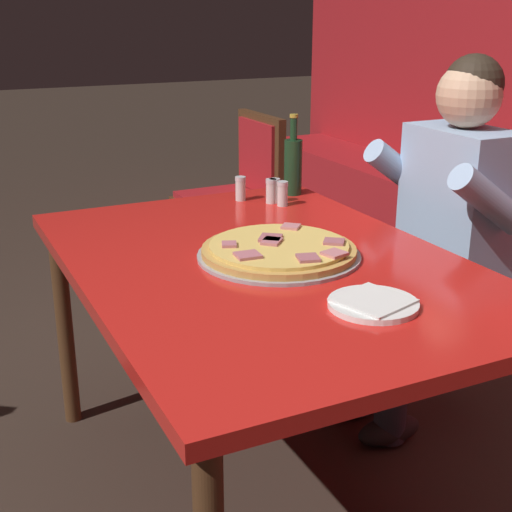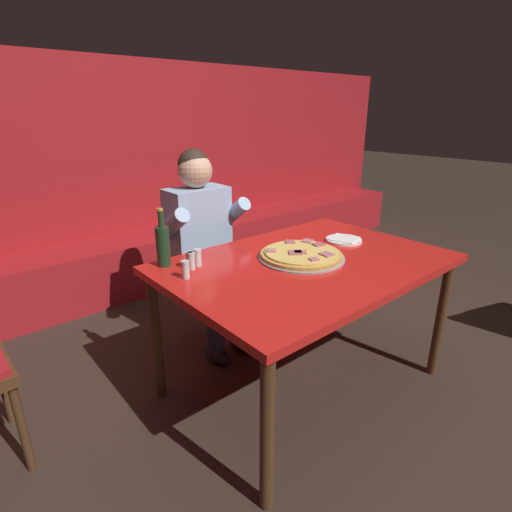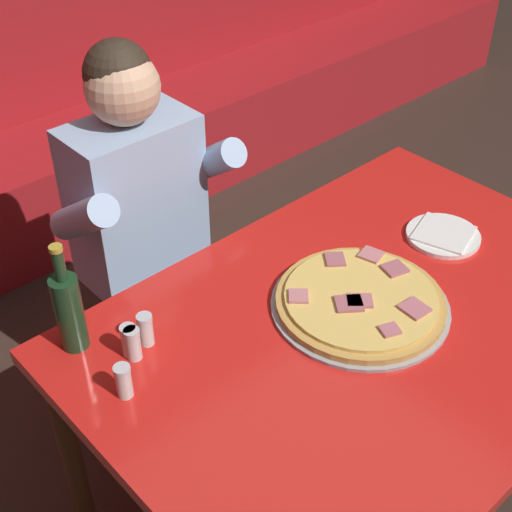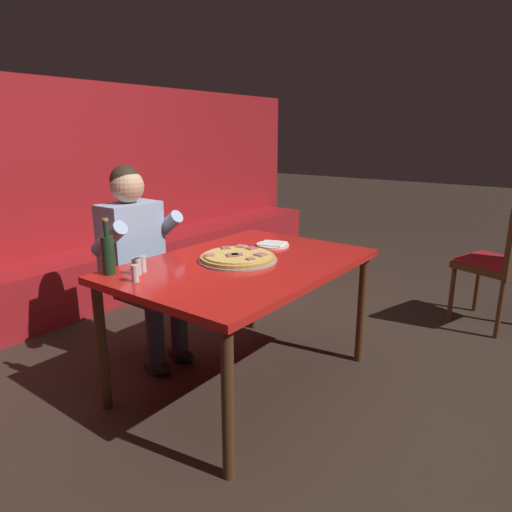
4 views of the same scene
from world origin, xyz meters
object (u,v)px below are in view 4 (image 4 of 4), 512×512
object	(u,v)px
shaker_black_pepper	(136,267)
shaker_parmesan	(138,268)
pizza	(238,257)
diner_seated_blue_shirt	(141,256)
main_dining_table	(244,274)
beer_bottle	(108,253)
shaker_oregano	(143,265)
plate_white_paper	(273,245)
dining_chair_far_right	(504,257)
shaker_red_pepper_flakes	(135,274)

from	to	relation	value
shaker_black_pepper	shaker_parmesan	distance (m)	0.01
shaker_parmesan	pizza	bearing A→B (deg)	-24.70
pizza	diner_seated_blue_shirt	size ratio (longest dim) A/B	0.35
main_dining_table	pizza	bearing A→B (deg)	91.23
beer_bottle	shaker_black_pepper	xyz separation A→B (m)	(0.08, -0.11, -0.07)
diner_seated_blue_shirt	beer_bottle	bearing A→B (deg)	-145.51
shaker_oregano	shaker_black_pepper	bearing A→B (deg)	-174.36
shaker_oregano	shaker_parmesan	bearing A→B (deg)	-158.29
diner_seated_blue_shirt	plate_white_paper	bearing A→B (deg)	-49.18
pizza	dining_chair_far_right	size ratio (longest dim) A/B	0.47
shaker_black_pepper	shaker_oregano	size ratio (longest dim) A/B	1.00
main_dining_table	shaker_black_pepper	bearing A→B (deg)	150.27
shaker_oregano	diner_seated_blue_shirt	size ratio (longest dim) A/B	0.07
plate_white_paper	diner_seated_blue_shirt	bearing A→B (deg)	130.82
main_dining_table	pizza	world-z (taller)	pizza
diner_seated_blue_shirt	shaker_oregano	bearing A→B (deg)	-127.45
shaker_black_pepper	dining_chair_far_right	size ratio (longest dim) A/B	0.09
main_dining_table	diner_seated_blue_shirt	xyz separation A→B (m)	(-0.15, 0.72, 0.02)
beer_bottle	dining_chair_far_right	xyz separation A→B (m)	(2.40, -1.47, -0.30)
pizza	shaker_oregano	size ratio (longest dim) A/B	5.25
plate_white_paper	shaker_oregano	size ratio (longest dim) A/B	2.44
plate_white_paper	diner_seated_blue_shirt	size ratio (longest dim) A/B	0.16
pizza	shaker_oregano	world-z (taller)	shaker_oregano
pizza	plate_white_paper	xyz separation A→B (m)	(0.40, 0.04, -0.01)
shaker_red_pepper_flakes	shaker_parmesan	bearing A→B (deg)	45.18
shaker_red_pepper_flakes	shaker_parmesan	xyz separation A→B (m)	(0.08, 0.08, 0.00)
shaker_oregano	diner_seated_blue_shirt	bearing A→B (deg)	52.55
pizza	shaker_black_pepper	size ratio (longest dim) A/B	5.25
main_dining_table	diner_seated_blue_shirt	bearing A→B (deg)	101.87
shaker_red_pepper_flakes	shaker_parmesan	world-z (taller)	same
main_dining_table	shaker_black_pepper	size ratio (longest dim) A/B	16.90
pizza	shaker_red_pepper_flakes	bearing A→B (deg)	165.25
shaker_black_pepper	shaker_oregano	bearing A→B (deg)	5.64
shaker_parmesan	diner_seated_blue_shirt	xyz separation A→B (m)	(0.37, 0.44, -0.09)
plate_white_paper	shaker_red_pepper_flakes	distance (m)	1.01
pizza	beer_bottle	size ratio (longest dim) A/B	1.55
shaker_oregano	shaker_parmesan	distance (m)	0.05
shaker_black_pepper	shaker_red_pepper_flakes	world-z (taller)	same
beer_bottle	diner_seated_blue_shirt	world-z (taller)	diner_seated_blue_shirt
plate_white_paper	beer_bottle	xyz separation A→B (m)	(-1.00, 0.33, 0.10)
shaker_parmesan	plate_white_paper	bearing A→B (deg)	-12.41
diner_seated_blue_shirt	dining_chair_far_right	xyz separation A→B (m)	(1.96, -1.78, -0.14)
pizza	shaker_red_pepper_flakes	size ratio (longest dim) A/B	5.25
shaker_red_pepper_flakes	dining_chair_far_right	world-z (taller)	dining_chair_far_right
plate_white_paper	shaker_black_pepper	xyz separation A→B (m)	(-0.92, 0.22, 0.03)
beer_bottle	shaker_parmesan	world-z (taller)	beer_bottle
main_dining_table	shaker_oregano	world-z (taller)	shaker_oregano
shaker_oregano	dining_chair_far_right	size ratio (longest dim) A/B	0.09
diner_seated_blue_shirt	dining_chair_far_right	world-z (taller)	diner_seated_blue_shirt
shaker_black_pepper	shaker_red_pepper_flakes	bearing A→B (deg)	-129.86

